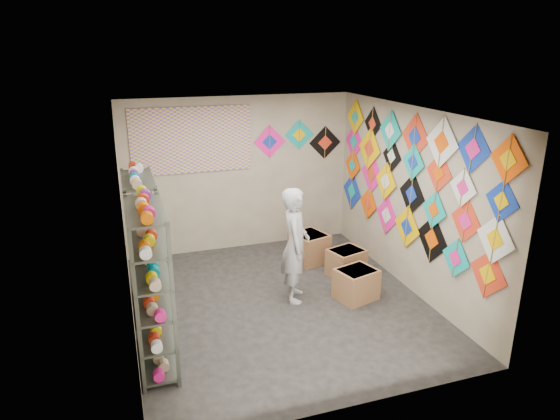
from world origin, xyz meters
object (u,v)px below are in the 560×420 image
object	(u,v)px
shelf_rack_front	(152,288)
shopkeeper	(295,245)
carton_a	(356,284)
carton_c	(309,248)
shelf_rack_back	(144,245)
carton_b	(346,263)

from	to	relation	value
shelf_rack_front	shopkeeper	size ratio (longest dim) A/B	1.14
carton_a	carton_c	world-z (taller)	carton_c
shopkeeper	carton_c	world-z (taller)	shopkeeper
shopkeeper	carton_a	xyz separation A→B (m)	(0.84, -0.29, -0.61)
shelf_rack_front	carton_a	distance (m)	3.03
carton_a	carton_c	distance (m)	1.45
shelf_rack_back	carton_b	world-z (taller)	shelf_rack_back
shopkeeper	carton_c	bearing A→B (deg)	-11.04
shelf_rack_front	shelf_rack_back	distance (m)	1.30
shelf_rack_back	carton_a	distance (m)	3.03
shopkeeper	carton_c	distance (m)	1.46
shelf_rack_back	carton_c	xyz separation A→B (m)	(2.71, 0.78, -0.70)
shelf_rack_front	shopkeeper	world-z (taller)	shelf_rack_front
shelf_rack_front	shelf_rack_back	xyz separation A→B (m)	(0.00, 1.30, 0.00)
carton_a	shelf_rack_back	bearing A→B (deg)	151.33
carton_a	carton_b	xyz separation A→B (m)	(0.20, 0.74, -0.01)
shopkeeper	carton_b	size ratio (longest dim) A/B	3.13
carton_b	shelf_rack_back	bearing A→B (deg)	165.10
carton_b	carton_c	distance (m)	0.78
shopkeeper	carton_a	distance (m)	1.07
carton_c	shopkeeper	bearing A→B (deg)	-137.09
shelf_rack_back	carton_c	world-z (taller)	shelf_rack_back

